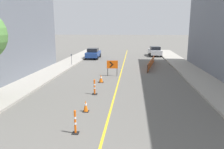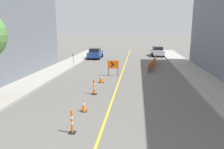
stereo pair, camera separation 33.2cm
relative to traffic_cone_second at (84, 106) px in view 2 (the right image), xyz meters
name	(u,v)px [view 2 (the right image)]	position (x,y,z in m)	size (l,w,h in m)	color
lane_stripe	(124,69)	(1.37, 13.54, -0.33)	(0.12, 42.92, 0.01)	gold
sidewalk_left	(62,67)	(-6.03, 13.54, -0.26)	(2.79, 42.92, 0.15)	#9E998E
sidewalk_right	(189,69)	(8.76, 13.54, -0.26)	(2.79, 42.92, 0.15)	#9E998E
traffic_cone_second	(84,106)	(0.00, 0.00, 0.00)	(0.33, 0.33, 0.67)	black
traffic_cone_third	(101,78)	(-0.13, 6.78, 0.01)	(0.44, 0.44, 0.69)	black
delineator_post_front	(72,123)	(0.10, -2.60, 0.14)	(0.30, 0.30, 1.11)	black
delineator_post_rear	(94,88)	(-0.07, 3.28, 0.13)	(0.37, 0.37, 1.09)	black
arrow_barricade_primary	(113,65)	(0.60, 9.46, 0.74)	(1.08, 0.16, 1.53)	#EF560C
safety_mesh_fence	(153,63)	(4.84, 15.35, 0.12)	(1.50, 8.45, 0.90)	#EF560C
parked_car_curb_near	(95,53)	(-3.52, 21.69, 0.47)	(1.94, 4.32, 1.59)	navy
parked_car_curb_mid	(157,51)	(6.25, 25.83, 0.47)	(2.04, 4.39, 1.59)	#B7B7BC
parking_meter_far_curb	(73,57)	(-4.98, 14.77, 0.79)	(0.12, 0.11, 1.37)	#4C4C51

